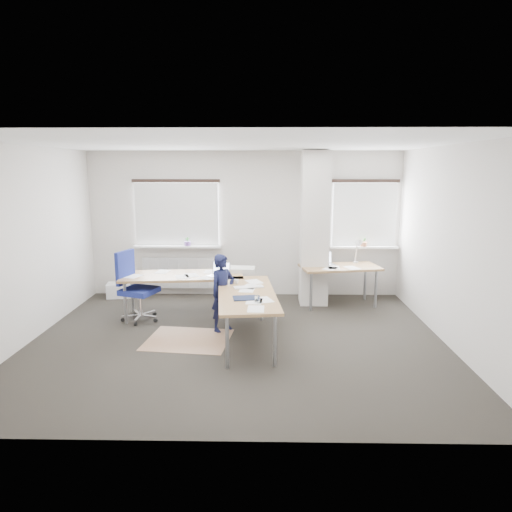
{
  "coord_description": "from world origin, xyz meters",
  "views": [
    {
      "loc": [
        0.4,
        -6.3,
        2.48
      ],
      "look_at": [
        0.26,
        0.9,
        1.09
      ],
      "focal_mm": 32.0,
      "sensor_mm": 36.0,
      "label": 1
    }
  ],
  "objects_px": {
    "task_chair": "(138,301)",
    "person": "(223,293)",
    "desk_main": "(216,285)",
    "desk_side": "(340,268)"
  },
  "relations": [
    {
      "from": "desk_main",
      "to": "desk_side",
      "type": "distance_m",
      "value": 2.47
    },
    {
      "from": "desk_main",
      "to": "person",
      "type": "distance_m",
      "value": 0.2
    },
    {
      "from": "desk_main",
      "to": "person",
      "type": "xyz_separation_m",
      "value": [
        0.12,
        -0.13,
        -0.09
      ]
    },
    {
      "from": "task_chair",
      "to": "person",
      "type": "bearing_deg",
      "value": 2.48
    },
    {
      "from": "desk_main",
      "to": "task_chair",
      "type": "bearing_deg",
      "value": 160.95
    },
    {
      "from": "desk_side",
      "to": "person",
      "type": "bearing_deg",
      "value": -155.53
    },
    {
      "from": "task_chair",
      "to": "person",
      "type": "relative_size",
      "value": 0.96
    },
    {
      "from": "desk_main",
      "to": "task_chair",
      "type": "relative_size",
      "value": 2.29
    },
    {
      "from": "desk_side",
      "to": "task_chair",
      "type": "relative_size",
      "value": 1.3
    },
    {
      "from": "desk_main",
      "to": "person",
      "type": "relative_size",
      "value": 2.21
    }
  ]
}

